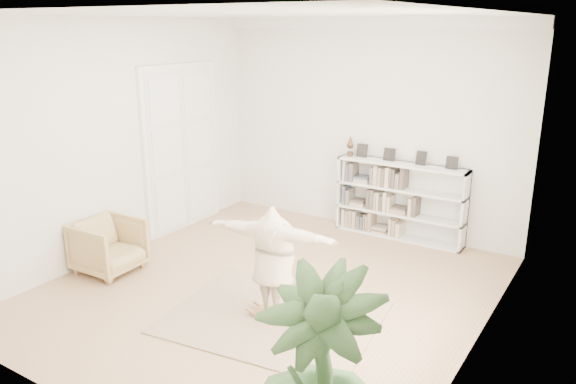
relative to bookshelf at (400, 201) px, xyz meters
The scene contains 9 objects.
floor 2.98m from the bookshelf, 104.79° to the right, with size 6.00×6.00×0.00m, color #A37754.
room_shell 2.97m from the bookshelf, behind, with size 6.00×6.00×6.00m.
doors 3.84m from the bookshelf, 156.24° to the right, with size 0.09×1.78×2.92m.
bookshelf is the anchor object (origin of this frame).
armchair 4.70m from the bookshelf, 130.47° to the right, with size 0.84×0.86×0.78m, color tan.
rug 3.49m from the bookshelf, 94.09° to the right, with size 2.50×2.00×0.02m, color tan.
rocker_board 3.48m from the bookshelf, 94.09° to the right, with size 0.48×0.33×0.10m.
person 3.44m from the bookshelf, 94.09° to the right, with size 1.69×0.46×1.37m, color beige.
houseplant 5.57m from the bookshelf, 74.71° to the right, with size 1.00×1.00×1.78m, color #35582C.
Camera 1 is at (3.99, -5.74, 3.48)m, focal length 35.00 mm.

